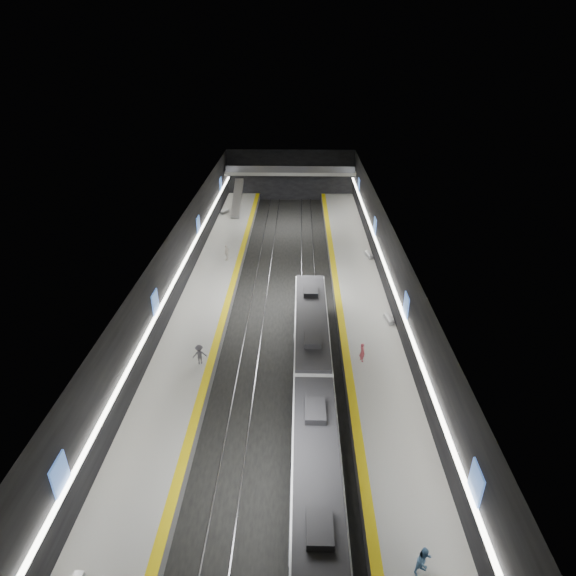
{
  "coord_description": "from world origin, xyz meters",
  "views": [
    {
      "loc": [
        1.44,
        -41.06,
        23.3
      ],
      "look_at": [
        0.45,
        -0.47,
        2.2
      ],
      "focal_mm": 30.0,
      "sensor_mm": 36.0,
      "label": 1
    }
  ],
  "objects_px": {
    "bench_right_far": "(369,255)",
    "train": "(313,395)",
    "escalator": "(237,198)",
    "passenger_right_a": "(362,352)",
    "bench_right_near": "(389,319)",
    "passenger_right_b": "(424,561)",
    "bench_left_far": "(225,212)",
    "passenger_left_b": "(200,355)",
    "passenger_left_a": "(227,253)"
  },
  "relations": [
    {
      "from": "bench_left_far",
      "to": "bench_right_far",
      "type": "relative_size",
      "value": 0.98
    },
    {
      "from": "escalator",
      "to": "passenger_left_a",
      "type": "relative_size",
      "value": 4.38
    },
    {
      "from": "passenger_right_b",
      "to": "bench_right_near",
      "type": "bearing_deg",
      "value": 55.0
    },
    {
      "from": "train",
      "to": "passenger_left_b",
      "type": "bearing_deg",
      "value": 150.29
    },
    {
      "from": "bench_left_far",
      "to": "passenger_left_b",
      "type": "distance_m",
      "value": 36.11
    },
    {
      "from": "bench_right_near",
      "to": "passenger_right_a",
      "type": "xyz_separation_m",
      "value": [
        -3.08,
        -6.0,
        0.59
      ]
    },
    {
      "from": "train",
      "to": "bench_right_far",
      "type": "height_order",
      "value": "train"
    },
    {
      "from": "train",
      "to": "bench_right_near",
      "type": "distance_m",
      "value": 13.54
    },
    {
      "from": "escalator",
      "to": "passenger_left_b",
      "type": "xyz_separation_m",
      "value": [
        1.44,
        -36.98,
        -1.07
      ]
    },
    {
      "from": "escalator",
      "to": "bench_right_far",
      "type": "relative_size",
      "value": 4.57
    },
    {
      "from": "passenger_right_a",
      "to": "passenger_right_b",
      "type": "distance_m",
      "value": 16.72
    },
    {
      "from": "train",
      "to": "bench_right_near",
      "type": "relative_size",
      "value": 18.51
    },
    {
      "from": "bench_left_far",
      "to": "passenger_left_b",
      "type": "height_order",
      "value": "passenger_left_b"
    },
    {
      "from": "bench_right_near",
      "to": "escalator",
      "type": "bearing_deg",
      "value": 109.06
    },
    {
      "from": "bench_right_near",
      "to": "passenger_left_a",
      "type": "distance_m",
      "value": 20.69
    },
    {
      "from": "train",
      "to": "passenger_right_a",
      "type": "relative_size",
      "value": 19.07
    },
    {
      "from": "bench_left_far",
      "to": "passenger_right_b",
      "type": "distance_m",
      "value": 54.62
    },
    {
      "from": "passenger_right_b",
      "to": "passenger_left_b",
      "type": "bearing_deg",
      "value": 100.29
    },
    {
      "from": "passenger_right_b",
      "to": "passenger_left_b",
      "type": "xyz_separation_m",
      "value": [
        -13.46,
        16.04,
        0.01
      ]
    },
    {
      "from": "bench_left_far",
      "to": "passenger_left_a",
      "type": "xyz_separation_m",
      "value": [
        2.61,
        -16.43,
        0.7
      ]
    },
    {
      "from": "passenger_left_a",
      "to": "bench_left_far",
      "type": "bearing_deg",
      "value": -157.13
    },
    {
      "from": "passenger_right_a",
      "to": "passenger_left_b",
      "type": "xyz_separation_m",
      "value": [
        -12.48,
        -0.65,
        0.04
      ]
    },
    {
      "from": "bench_right_far",
      "to": "passenger_left_b",
      "type": "bearing_deg",
      "value": -138.87
    },
    {
      "from": "train",
      "to": "bench_left_far",
      "type": "relative_size",
      "value": 17.44
    },
    {
      "from": "bench_right_far",
      "to": "passenger_left_a",
      "type": "height_order",
      "value": "passenger_left_a"
    },
    {
      "from": "escalator",
      "to": "passenger_left_b",
      "type": "bearing_deg",
      "value": -87.77
    },
    {
      "from": "escalator",
      "to": "passenger_left_a",
      "type": "bearing_deg",
      "value": -87.3
    },
    {
      "from": "bench_left_far",
      "to": "passenger_left_a",
      "type": "bearing_deg",
      "value": -57.31
    },
    {
      "from": "bench_right_far",
      "to": "passenger_right_b",
      "type": "height_order",
      "value": "passenger_right_b"
    },
    {
      "from": "passenger_right_b",
      "to": "bench_right_far",
      "type": "bearing_deg",
      "value": 57.02
    },
    {
      "from": "bench_right_far",
      "to": "passenger_left_b",
      "type": "height_order",
      "value": "passenger_left_b"
    },
    {
      "from": "escalator",
      "to": "passenger_right_a",
      "type": "xyz_separation_m",
      "value": [
        13.92,
        -36.33,
        -1.11
      ]
    },
    {
      "from": "bench_right_near",
      "to": "passenger_right_a",
      "type": "distance_m",
      "value": 6.77
    },
    {
      "from": "train",
      "to": "passenger_right_b",
      "type": "relative_size",
      "value": 18.21
    },
    {
      "from": "bench_right_far",
      "to": "passenger_right_a",
      "type": "bearing_deg",
      "value": -110.79
    },
    {
      "from": "passenger_left_a",
      "to": "passenger_left_b",
      "type": "relative_size",
      "value": 1.1
    },
    {
      "from": "train",
      "to": "bench_right_near",
      "type": "xyz_separation_m",
      "value": [
        7.0,
        11.54,
        -1.0
      ]
    },
    {
      "from": "bench_right_far",
      "to": "passenger_left_b",
      "type": "distance_m",
      "value": 26.01
    },
    {
      "from": "escalator",
      "to": "bench_right_far",
      "type": "bearing_deg",
      "value": -43.54
    },
    {
      "from": "passenger_right_a",
      "to": "bench_right_near",
      "type": "bearing_deg",
      "value": -49.87
    },
    {
      "from": "train",
      "to": "passenger_right_a",
      "type": "height_order",
      "value": "train"
    },
    {
      "from": "bench_left_far",
      "to": "bench_right_far",
      "type": "height_order",
      "value": "bench_right_far"
    },
    {
      "from": "bench_right_far",
      "to": "train",
      "type": "bearing_deg",
      "value": -117.34
    },
    {
      "from": "bench_left_far",
      "to": "bench_right_far",
      "type": "distance_m",
      "value": 24.12
    },
    {
      "from": "escalator",
      "to": "passenger_right_b",
      "type": "distance_m",
      "value": 55.09
    },
    {
      "from": "passenger_left_a",
      "to": "passenger_left_b",
      "type": "height_order",
      "value": "passenger_left_a"
    },
    {
      "from": "passenger_right_a",
      "to": "passenger_right_b",
      "type": "xyz_separation_m",
      "value": [
        0.98,
        -16.69,
        0.04
      ]
    },
    {
      "from": "bench_right_near",
      "to": "passenger_left_b",
      "type": "height_order",
      "value": "passenger_left_b"
    },
    {
      "from": "train",
      "to": "escalator",
      "type": "bearing_deg",
      "value": 103.43
    },
    {
      "from": "bench_left_far",
      "to": "passenger_left_b",
      "type": "relative_size",
      "value": 1.04
    }
  ]
}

